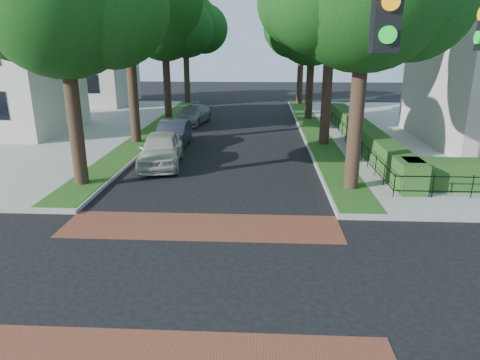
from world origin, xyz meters
The scene contains 14 objects.
ground centered at (0.00, 0.00, 0.00)m, with size 120.00×120.00×0.00m, color black.
crosswalk_far centered at (0.00, 3.20, 0.01)m, with size 9.00×2.20×0.01m, color brown.
grass_strip_ne centered at (5.40, 19.10, 0.16)m, with size 1.60×29.80×0.02m, color #1D4E16.
grass_strip_nw centered at (-5.40, 19.10, 0.16)m, with size 1.60×29.80×0.02m, color #1D4E16.
tree_right_far centered at (5.60, 24.22, 6.91)m, with size 7.25×6.23×9.74m.
tree_right_back centered at (5.60, 33.23, 7.27)m, with size 7.50×6.45×10.20m.
tree_left_far centered at (-5.40, 24.22, 7.12)m, with size 7.00×6.02×9.86m.
tree_left_back centered at (-5.40, 33.24, 7.41)m, with size 7.75×6.66×10.44m.
hedge_main_road centered at (7.70, 15.00, 0.75)m, with size 1.00×18.00×1.20m, color #204819.
fence_main_road centered at (6.90, 15.00, 0.60)m, with size 0.06×18.00×0.90m, color black, non-canonical shape.
house_left_far centered at (-15.49, 31.99, 5.04)m, with size 10.00×9.00×10.14m.
parked_car_front centered at (-2.96, 10.41, 0.81)m, with size 1.91×4.74×1.62m, color beige.
parked_car_middle centered at (-3.16, 14.37, 0.74)m, with size 1.57×4.51×1.49m, color #212532.
parked_car_rear centered at (-3.25, 21.97, 0.67)m, with size 1.89×4.65×1.35m, color gray.
Camera 1 is at (1.91, -9.48, 5.63)m, focal length 32.00 mm.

